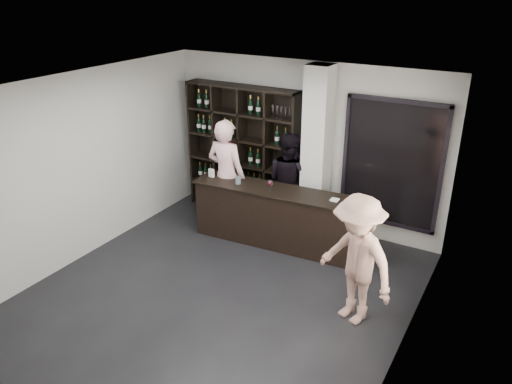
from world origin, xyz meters
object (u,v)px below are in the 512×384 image
Objects in this scene: tasting_counter at (280,218)px; taster_black at (289,181)px; taster_pink at (226,175)px; wine_shelf at (243,151)px; customer at (356,260)px.

tasting_counter is 1.70× the size of taster_black.
taster_pink is at bearing 51.04° from taster_black.
wine_shelf is 1.21× the size of taster_pink.
taster_pink reaches higher than tasting_counter.
tasting_counter is at bearing -33.94° from wine_shelf.
customer is (2.84, -1.39, -0.11)m from taster_pink.
customer is (1.90, -1.94, -0.00)m from taster_black.
customer reaches higher than tasting_counter.
taster_pink is at bearing 177.34° from customer.
tasting_counter is at bearing 175.53° from taster_pink.
wine_shelf is 0.75m from taster_pink.
wine_shelf reaches higher than taster_black.
wine_shelf is 0.80× the size of tasting_counter.
taster_black is (-0.18, 0.66, 0.38)m from tasting_counter.
wine_shelf reaches higher than customer.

